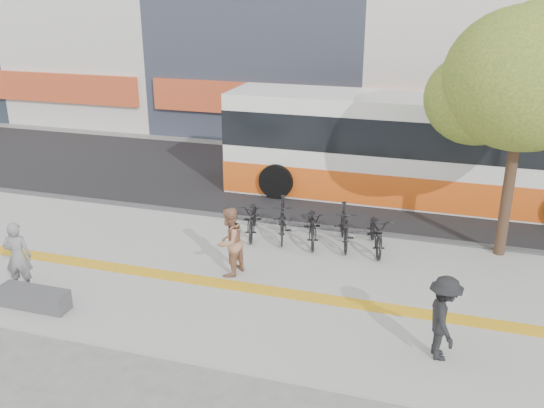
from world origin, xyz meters
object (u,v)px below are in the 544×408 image
(bench, at_px, (34,298))
(pedestrian_tan, at_px, (230,242))
(bus, at_px, (418,152))
(pedestrian_dark, at_px, (443,318))
(street_tree, at_px, (523,82))
(seated_woman, at_px, (18,257))

(bench, relative_size, pedestrian_tan, 0.94)
(bench, relative_size, bus, 0.13)
(bus, relative_size, pedestrian_dark, 7.49)
(street_tree, xyz_separation_m, bus, (-2.45, 3.68, -2.89))
(bench, distance_m, pedestrian_dark, 8.54)
(bench, height_order, street_tree, street_tree)
(seated_woman, xyz_separation_m, pedestrian_dark, (9.29, 0.13, -0.00))
(bus, xyz_separation_m, pedestrian_tan, (-3.83, -6.96, -0.69))
(bench, relative_size, pedestrian_dark, 0.96)
(street_tree, xyz_separation_m, pedestrian_dark, (-1.29, -5.30, -3.60))
(bench, height_order, seated_woman, seated_woman)
(street_tree, bearing_deg, bench, -148.38)
(bench, distance_m, pedestrian_tan, 4.49)
(bench, relative_size, seated_woman, 0.96)
(street_tree, bearing_deg, seated_woman, -152.85)
(bus, height_order, pedestrian_tan, bus)
(bench, xyz_separation_m, street_tree, (9.78, 6.02, 4.21))
(street_tree, distance_m, pedestrian_dark, 6.53)
(seated_woman, height_order, pedestrian_tan, pedestrian_tan)
(bus, bearing_deg, street_tree, -56.35)
(bench, bearing_deg, pedestrian_tan, 38.02)
(bench, height_order, pedestrian_tan, pedestrian_tan)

